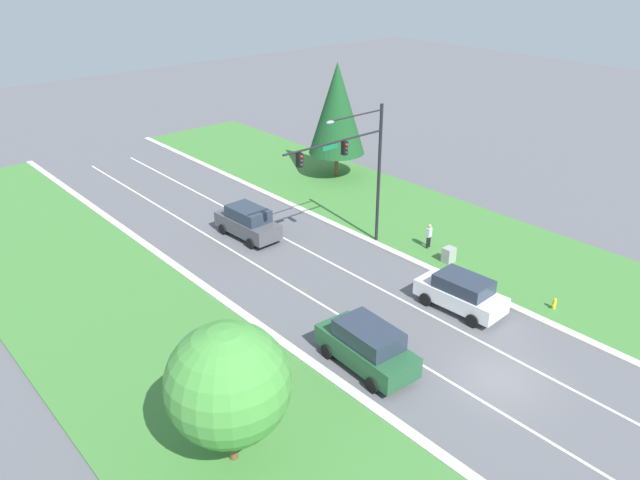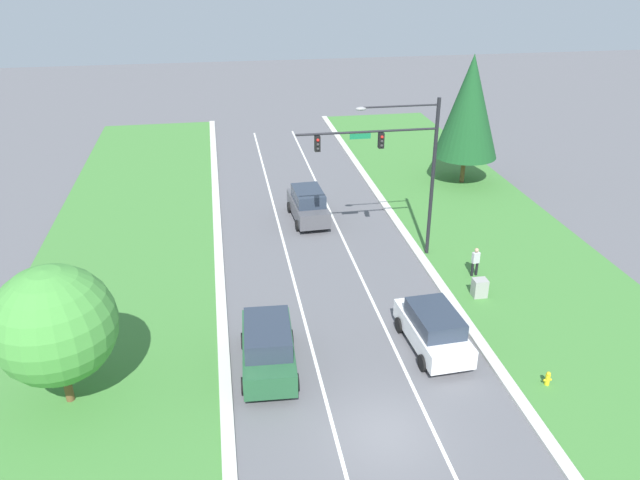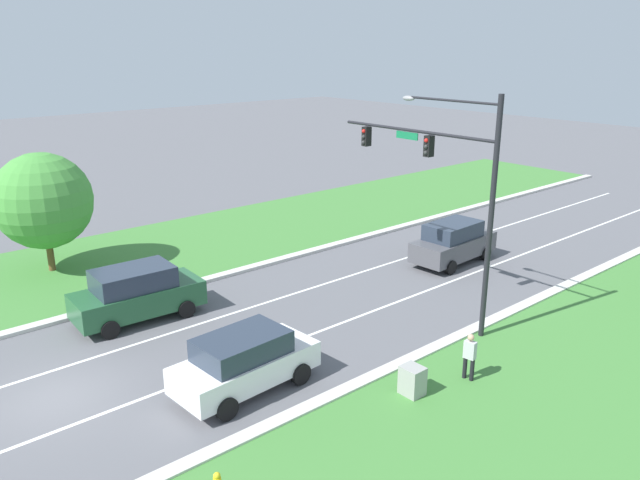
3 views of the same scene
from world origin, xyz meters
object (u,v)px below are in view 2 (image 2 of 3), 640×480
traffic_signal_mast (398,157)px  conifer_near_right_tree (469,106)px  forest_suv (268,346)px  utility_cabinet (479,288)px  oak_near_left_tree (55,325)px  pedestrian (475,261)px  graphite_suv (308,205)px  fire_hydrant (548,379)px  white_suv (433,328)px

traffic_signal_mast → conifer_near_right_tree: 13.66m
forest_suv → conifer_near_right_tree: size_ratio=0.55×
utility_cabinet → oak_near_left_tree: oak_near_left_tree is taller
pedestrian → oak_near_left_tree: oak_near_left_tree is taller
pedestrian → conifer_near_right_tree: conifer_near_right_tree is taller
graphite_suv → conifer_near_right_tree: bearing=19.1°
traffic_signal_mast → forest_suv: traffic_signal_mast is taller
traffic_signal_mast → conifer_near_right_tree: conifer_near_right_tree is taller
forest_suv → utility_cabinet: (10.98, 4.01, -0.60)m
forest_suv → fire_hydrant: (10.94, -3.05, -0.77)m
traffic_signal_mast → conifer_near_right_tree: size_ratio=0.96×
white_suv → conifer_near_right_tree: (9.02, 19.64, 4.72)m
oak_near_left_tree → traffic_signal_mast: bearing=32.2°
fire_hydrant → oak_near_left_tree: bearing=173.2°
fire_hydrant → conifer_near_right_tree: conifer_near_right_tree is taller
pedestrian → conifer_near_right_tree: size_ratio=0.18×
utility_cabinet → white_suv: bearing=-135.0°
traffic_signal_mast → conifer_near_right_tree: (8.33, 10.82, -0.18)m
conifer_near_right_tree → oak_near_left_tree: bearing=-139.3°
white_suv → fire_hydrant: 5.02m
graphite_suv → white_suv: size_ratio=1.02×
pedestrian → fire_hydrant: 9.19m
graphite_suv → white_suv: graphite_suv is taller
pedestrian → conifer_near_right_tree: bearing=-117.0°
graphite_suv → pedestrian: 11.73m
conifer_near_right_tree → graphite_suv: bearing=-158.3°
traffic_signal_mast → pedestrian: 6.85m
fire_hydrant → oak_near_left_tree: (-18.75, 2.24, 3.19)m
pedestrian → white_suv: bearing=45.1°
pedestrian → oak_near_left_tree: 20.74m
traffic_signal_mast → white_suv: bearing=-94.5°
white_suv → oak_near_left_tree: bearing=-179.1°
white_suv → forest_suv: forest_suv is taller
oak_near_left_tree → white_suv: bearing=4.1°
forest_suv → graphite_suv: bearing=78.3°
pedestrian → fire_hydrant: size_ratio=2.41×
graphite_suv → utility_cabinet: size_ratio=4.84×
oak_near_left_tree → forest_suv: bearing=5.9°
utility_cabinet → oak_near_left_tree: bearing=-165.6°
graphite_suv → conifer_near_right_tree: 14.03m
forest_suv → fire_hydrant: 11.38m
forest_suv → pedestrian: size_ratio=3.03×
utility_cabinet → conifer_near_right_tree: conifer_near_right_tree is taller
graphite_suv → fire_hydrant: graphite_suv is taller
graphite_suv → oak_near_left_tree: size_ratio=0.85×
pedestrian → fire_hydrant: pedestrian is taller
conifer_near_right_tree → oak_near_left_tree: 31.83m
pedestrian → conifer_near_right_tree: 15.35m
conifer_near_right_tree → traffic_signal_mast: bearing=-127.6°
fire_hydrant → forest_suv: bearing=164.4°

